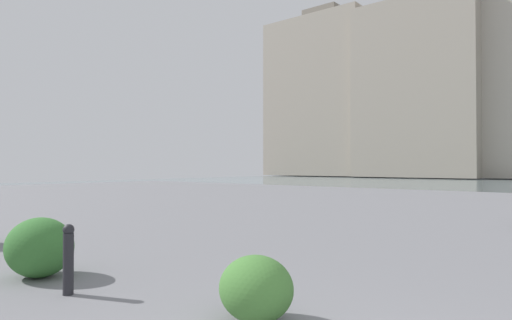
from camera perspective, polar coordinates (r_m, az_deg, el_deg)
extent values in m
cube|color=#9E9384|center=(67.35, 20.85, 8.47)|extent=(16.88, 10.56, 24.67)
cube|color=#9E9384|center=(75.82, 8.92, 7.93)|extent=(17.52, 11.45, 26.11)
cube|color=#6E675C|center=(79.26, 8.90, 18.17)|extent=(6.31, 4.12, 2.40)
cylinder|color=#232328|center=(5.61, -23.45, -12.42)|extent=(0.12, 0.12, 0.71)
sphere|color=#232328|center=(5.55, -23.43, -8.41)|extent=(0.13, 0.13, 0.13)
ellipsoid|color=#387533|center=(6.62, -26.56, -10.23)|extent=(0.94, 0.85, 0.80)
ellipsoid|color=#477F38|center=(4.33, 0.00, -16.56)|extent=(0.75, 0.67, 0.64)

